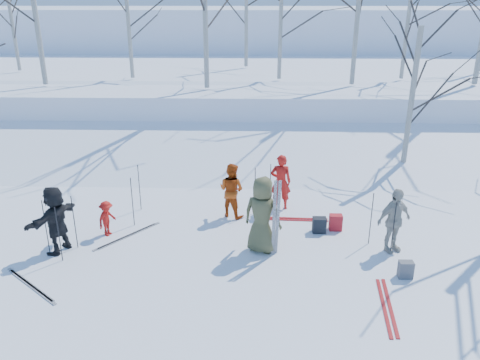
{
  "coord_description": "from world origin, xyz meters",
  "views": [
    {
      "loc": [
        0.33,
        -9.57,
        5.54
      ],
      "look_at": [
        0.0,
        1.5,
        1.3
      ],
      "focal_mm": 35.0,
      "sensor_mm": 36.0,
      "label": 1
    }
  ],
  "objects_px": {
    "skier_cream_east": "(394,220)",
    "backpack_grey": "(406,270)",
    "skier_red_seated": "(107,218)",
    "dog": "(266,234)",
    "skier_red_north": "(281,182)",
    "backpack_red": "(336,222)",
    "skier_grey_west": "(56,220)",
    "backpack_dark": "(319,225)",
    "skier_olive_center": "(262,215)",
    "skier_redor_behind": "(231,190)"
  },
  "relations": [
    {
      "from": "skier_olive_center",
      "to": "skier_red_seated",
      "type": "distance_m",
      "value": 3.95
    },
    {
      "from": "skier_red_seated",
      "to": "dog",
      "type": "height_order",
      "value": "skier_red_seated"
    },
    {
      "from": "backpack_red",
      "to": "backpack_dark",
      "type": "bearing_deg",
      "value": -161.33
    },
    {
      "from": "dog",
      "to": "skier_red_north",
      "type": "bearing_deg",
      "value": -127.62
    },
    {
      "from": "skier_redor_behind",
      "to": "backpack_grey",
      "type": "bearing_deg",
      "value": 171.94
    },
    {
      "from": "skier_cream_east",
      "to": "backpack_grey",
      "type": "relative_size",
      "value": 4.13
    },
    {
      "from": "skier_olive_center",
      "to": "skier_red_seated",
      "type": "bearing_deg",
      "value": 12.13
    },
    {
      "from": "skier_olive_center",
      "to": "skier_red_seated",
      "type": "relative_size",
      "value": 2.01
    },
    {
      "from": "backpack_grey",
      "to": "backpack_dark",
      "type": "xyz_separation_m",
      "value": [
        -1.57,
        2.06,
        0.01
      ]
    },
    {
      "from": "dog",
      "to": "backpack_red",
      "type": "bearing_deg",
      "value": 176.33
    },
    {
      "from": "skier_red_seated",
      "to": "skier_cream_east",
      "type": "distance_m",
      "value": 6.96
    },
    {
      "from": "skier_red_north",
      "to": "skier_cream_east",
      "type": "relative_size",
      "value": 1.02
    },
    {
      "from": "dog",
      "to": "backpack_dark",
      "type": "height_order",
      "value": "dog"
    },
    {
      "from": "skier_red_north",
      "to": "skier_red_seated",
      "type": "distance_m",
      "value": 4.78
    },
    {
      "from": "skier_olive_center",
      "to": "backpack_red",
      "type": "relative_size",
      "value": 4.4
    },
    {
      "from": "backpack_grey",
      "to": "backpack_dark",
      "type": "height_order",
      "value": "backpack_dark"
    },
    {
      "from": "skier_grey_west",
      "to": "dog",
      "type": "height_order",
      "value": "skier_grey_west"
    },
    {
      "from": "backpack_red",
      "to": "backpack_grey",
      "type": "xyz_separation_m",
      "value": [
        1.13,
        -2.21,
        -0.02
      ]
    },
    {
      "from": "skier_red_seated",
      "to": "skier_grey_west",
      "type": "height_order",
      "value": "skier_grey_west"
    },
    {
      "from": "skier_redor_behind",
      "to": "skier_red_seated",
      "type": "height_order",
      "value": "skier_redor_behind"
    },
    {
      "from": "skier_red_north",
      "to": "skier_redor_behind",
      "type": "distance_m",
      "value": 1.47
    },
    {
      "from": "dog",
      "to": "backpack_red",
      "type": "xyz_separation_m",
      "value": [
        1.82,
        0.71,
        -0.02
      ]
    },
    {
      "from": "skier_red_north",
      "to": "skier_cream_east",
      "type": "bearing_deg",
      "value": 138.23
    },
    {
      "from": "skier_red_seated",
      "to": "skier_red_north",
      "type": "bearing_deg",
      "value": -46.72
    },
    {
      "from": "skier_olive_center",
      "to": "backpack_dark",
      "type": "relative_size",
      "value": 4.62
    },
    {
      "from": "skier_redor_behind",
      "to": "skier_red_seated",
      "type": "xyz_separation_m",
      "value": [
        -3.07,
        -1.23,
        -0.3
      ]
    },
    {
      "from": "skier_cream_east",
      "to": "skier_grey_west",
      "type": "xyz_separation_m",
      "value": [
        -7.83,
        -0.26,
        0.03
      ]
    },
    {
      "from": "skier_red_north",
      "to": "backpack_grey",
      "type": "relative_size",
      "value": 4.21
    },
    {
      "from": "skier_red_seated",
      "to": "skier_cream_east",
      "type": "xyz_separation_m",
      "value": [
        6.93,
        -0.58,
        0.33
      ]
    },
    {
      "from": "dog",
      "to": "backpack_red",
      "type": "height_order",
      "value": "dog"
    },
    {
      "from": "skier_olive_center",
      "to": "skier_grey_west",
      "type": "relative_size",
      "value": 1.13
    },
    {
      "from": "skier_olive_center",
      "to": "skier_cream_east",
      "type": "relative_size",
      "value": 1.18
    },
    {
      "from": "skier_olive_center",
      "to": "skier_red_seated",
      "type": "height_order",
      "value": "skier_olive_center"
    },
    {
      "from": "skier_red_seated",
      "to": "backpack_dark",
      "type": "bearing_deg",
      "value": -65.35
    },
    {
      "from": "skier_cream_east",
      "to": "skier_olive_center",
      "type": "bearing_deg",
      "value": 156.11
    },
    {
      "from": "skier_red_north",
      "to": "backpack_dark",
      "type": "bearing_deg",
      "value": 123.78
    },
    {
      "from": "skier_red_north",
      "to": "skier_cream_east",
      "type": "distance_m",
      "value": 3.44
    },
    {
      "from": "backpack_red",
      "to": "backpack_grey",
      "type": "distance_m",
      "value": 2.48
    },
    {
      "from": "skier_olive_center",
      "to": "dog",
      "type": "height_order",
      "value": "skier_olive_center"
    },
    {
      "from": "skier_olive_center",
      "to": "dog",
      "type": "relative_size",
      "value": 3.39
    },
    {
      "from": "backpack_red",
      "to": "skier_red_seated",
      "type": "bearing_deg",
      "value": -175.52
    },
    {
      "from": "skier_red_north",
      "to": "dog",
      "type": "height_order",
      "value": "skier_red_north"
    },
    {
      "from": "skier_red_seated",
      "to": "skier_grey_west",
      "type": "bearing_deg",
      "value": 154.21
    },
    {
      "from": "backpack_dark",
      "to": "skier_olive_center",
      "type": "bearing_deg",
      "value": -146.68
    },
    {
      "from": "skier_red_north",
      "to": "skier_grey_west",
      "type": "relative_size",
      "value": 0.98
    },
    {
      "from": "skier_grey_west",
      "to": "skier_cream_east",
      "type": "bearing_deg",
      "value": 113.6
    },
    {
      "from": "skier_olive_center",
      "to": "dog",
      "type": "distance_m",
      "value": 0.81
    },
    {
      "from": "skier_red_seated",
      "to": "backpack_grey",
      "type": "bearing_deg",
      "value": -82.81
    },
    {
      "from": "backpack_red",
      "to": "skier_grey_west",
      "type": "bearing_deg",
      "value": -169.06
    },
    {
      "from": "skier_cream_east",
      "to": "backpack_grey",
      "type": "distance_m",
      "value": 1.31
    }
  ]
}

